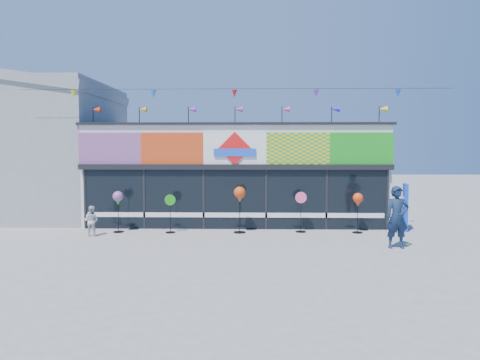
{
  "coord_description": "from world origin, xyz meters",
  "views": [
    {
      "loc": [
        0.65,
        -14.41,
        3.14
      ],
      "look_at": [
        0.23,
        2.0,
        2.0
      ],
      "focal_mm": 35.0,
      "sensor_mm": 36.0,
      "label": 1
    }
  ],
  "objects_px": {
    "spinner_1": "(170,213)",
    "spinner_2": "(240,196)",
    "spinner_0": "(118,199)",
    "adult_man": "(397,217)",
    "spinner_4": "(358,201)",
    "child": "(91,221)",
    "spinner_3": "(301,211)",
    "blue_sign": "(405,207)"
  },
  "relations": [
    {
      "from": "blue_sign",
      "to": "spinner_4",
      "type": "distance_m",
      "value": 2.04
    },
    {
      "from": "spinner_1",
      "to": "child",
      "type": "distance_m",
      "value": 2.79
    },
    {
      "from": "spinner_1",
      "to": "adult_man",
      "type": "height_order",
      "value": "adult_man"
    },
    {
      "from": "spinner_1",
      "to": "spinner_4",
      "type": "xyz_separation_m",
      "value": [
        6.89,
        0.15,
        0.44
      ]
    },
    {
      "from": "blue_sign",
      "to": "spinner_0",
      "type": "height_order",
      "value": "blue_sign"
    },
    {
      "from": "spinner_2",
      "to": "spinner_3",
      "type": "xyz_separation_m",
      "value": [
        2.27,
        0.19,
        -0.57
      ]
    },
    {
      "from": "spinner_4",
      "to": "child",
      "type": "relative_size",
      "value": 1.38
    },
    {
      "from": "blue_sign",
      "to": "adult_man",
      "type": "relative_size",
      "value": 0.91
    },
    {
      "from": "spinner_0",
      "to": "child",
      "type": "height_order",
      "value": "spinner_0"
    },
    {
      "from": "spinner_1",
      "to": "spinner_4",
      "type": "distance_m",
      "value": 6.91
    },
    {
      "from": "blue_sign",
      "to": "spinner_1",
      "type": "height_order",
      "value": "blue_sign"
    },
    {
      "from": "child",
      "to": "spinner_4",
      "type": "bearing_deg",
      "value": -168.73
    },
    {
      "from": "spinner_2",
      "to": "spinner_1",
      "type": "bearing_deg",
      "value": -178.38
    },
    {
      "from": "blue_sign",
      "to": "child",
      "type": "height_order",
      "value": "blue_sign"
    },
    {
      "from": "spinner_3",
      "to": "child",
      "type": "distance_m",
      "value": 7.59
    },
    {
      "from": "adult_man",
      "to": "child",
      "type": "distance_m",
      "value": 10.4
    },
    {
      "from": "spinner_0",
      "to": "spinner_4",
      "type": "distance_m",
      "value": 8.83
    },
    {
      "from": "spinner_1",
      "to": "child",
      "type": "xyz_separation_m",
      "value": [
        -2.71,
        -0.66,
        -0.21
      ]
    },
    {
      "from": "spinner_3",
      "to": "adult_man",
      "type": "height_order",
      "value": "adult_man"
    },
    {
      "from": "spinner_0",
      "to": "spinner_2",
      "type": "distance_m",
      "value": 4.5
    },
    {
      "from": "spinner_4",
      "to": "adult_man",
      "type": "xyz_separation_m",
      "value": [
        0.64,
        -2.58,
        -0.21
      ]
    },
    {
      "from": "adult_man",
      "to": "spinner_2",
      "type": "bearing_deg",
      "value": 150.82
    },
    {
      "from": "spinner_0",
      "to": "spinner_3",
      "type": "height_order",
      "value": "spinner_0"
    },
    {
      "from": "spinner_4",
      "to": "child",
      "type": "height_order",
      "value": "spinner_4"
    },
    {
      "from": "blue_sign",
      "to": "spinner_2",
      "type": "bearing_deg",
      "value": -161.11
    },
    {
      "from": "adult_man",
      "to": "spinner_3",
      "type": "bearing_deg",
      "value": 132.7
    },
    {
      "from": "spinner_1",
      "to": "adult_man",
      "type": "relative_size",
      "value": 0.73
    },
    {
      "from": "child",
      "to": "adult_man",
      "type": "bearing_deg",
      "value": 176.66
    },
    {
      "from": "blue_sign",
      "to": "spinner_2",
      "type": "distance_m",
      "value": 6.32
    },
    {
      "from": "spinner_0",
      "to": "spinner_1",
      "type": "xyz_separation_m",
      "value": [
        1.94,
        -0.06,
        -0.48
      ]
    },
    {
      "from": "spinner_0",
      "to": "spinner_1",
      "type": "height_order",
      "value": "spinner_0"
    },
    {
      "from": "spinner_2",
      "to": "adult_man",
      "type": "bearing_deg",
      "value": -26.64
    },
    {
      "from": "blue_sign",
      "to": "spinner_2",
      "type": "relative_size",
      "value": 1.03
    },
    {
      "from": "spinner_1",
      "to": "spinner_2",
      "type": "distance_m",
      "value": 2.63
    },
    {
      "from": "blue_sign",
      "to": "spinner_1",
      "type": "distance_m",
      "value": 8.85
    },
    {
      "from": "spinner_0",
      "to": "spinner_4",
      "type": "height_order",
      "value": "spinner_0"
    },
    {
      "from": "spinner_3",
      "to": "spinner_4",
      "type": "height_order",
      "value": "spinner_3"
    },
    {
      "from": "spinner_0",
      "to": "adult_man",
      "type": "distance_m",
      "value": 9.8
    },
    {
      "from": "child",
      "to": "spinner_0",
      "type": "bearing_deg",
      "value": -130.16
    },
    {
      "from": "spinner_1",
      "to": "spinner_2",
      "type": "xyz_separation_m",
      "value": [
        2.55,
        0.07,
        0.62
      ]
    },
    {
      "from": "spinner_1",
      "to": "child",
      "type": "relative_size",
      "value": 1.32
    },
    {
      "from": "spinner_1",
      "to": "spinner_2",
      "type": "height_order",
      "value": "spinner_2"
    }
  ]
}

